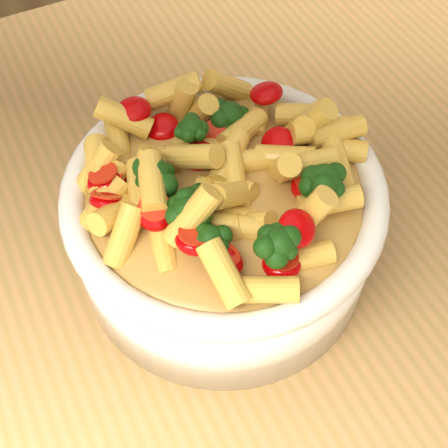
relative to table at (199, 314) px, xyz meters
name	(u,v)px	position (x,y,z in m)	size (l,w,h in m)	color
table	(199,314)	(0.00, 0.00, 0.00)	(1.20, 0.80, 0.90)	#B07D4B
serving_bowl	(224,223)	(0.02, -0.01, 0.15)	(0.24, 0.24, 0.10)	white
pasta_salad	(224,169)	(0.02, -0.01, 0.22)	(0.19, 0.19, 0.04)	#F1C84C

